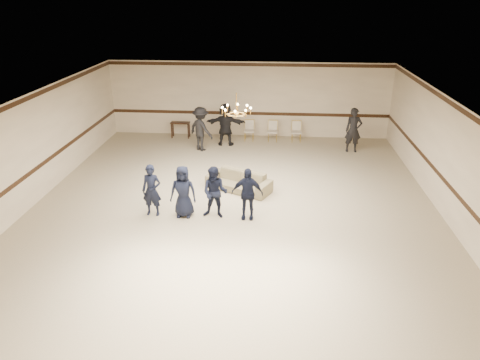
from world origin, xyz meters
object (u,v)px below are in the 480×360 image
object	(u,v)px
boy_c	(215,193)
banquet_chair_left	(249,131)
adult_left	(201,129)
console_table	(181,130)
boy_d	(247,194)
banquet_chair_mid	(273,131)
adult_mid	(225,124)
boy_b	(183,192)
adult_right	(353,130)
boy_a	(152,190)
settee	(239,181)
banquet_chair_right	(296,132)
chandelier	(236,104)

from	to	relation	value
boy_c	banquet_chair_left	size ratio (longest dim) A/B	1.76
adult_left	console_table	distance (m)	2.01
boy_d	banquet_chair_mid	xyz separation A→B (m)	(0.63, 6.98, -0.33)
adult_mid	banquet_chair_left	xyz separation A→B (m)	(0.94, 0.65, -0.45)
boy_d	console_table	bearing A→B (deg)	115.92
boy_b	adult_left	distance (m)	5.64
adult_right	adult_left	bearing A→B (deg)	-179.25
boy_c	adult_right	size ratio (longest dim) A/B	0.86
banquet_chair_mid	console_table	bearing A→B (deg)	179.37
boy_a	settee	xyz separation A→B (m)	(2.31, 1.88, -0.45)
adult_mid	adult_right	size ratio (longest dim) A/B	1.00
banquet_chair_left	banquet_chair_right	size ratio (longest dim) A/B	1.00
settee	console_table	bearing A→B (deg)	144.96
banquet_chair_mid	banquet_chair_right	distance (m)	1.00
boy_b	banquet_chair_right	xyz separation A→B (m)	(3.43, 6.98, -0.33)
boy_b	boy_d	xyz separation A→B (m)	(1.80, 0.00, 0.00)
adult_right	banquet_chair_mid	distance (m)	3.37
adult_mid	banquet_chair_right	world-z (taller)	adult_mid
adult_mid	banquet_chair_right	bearing A→B (deg)	-166.48
boy_b	boy_d	world-z (taller)	same
console_table	boy_b	bearing A→B (deg)	-76.81
chandelier	boy_a	bearing A→B (deg)	-142.85
chandelier	adult_mid	distance (m)	5.10
settee	adult_left	bearing A→B (deg)	141.46
boy_c	console_table	world-z (taller)	boy_c
chandelier	boy_d	distance (m)	2.76
chandelier	adult_right	size ratio (longest dim) A/B	0.54
adult_right	banquet_chair_right	distance (m)	2.45
boy_b	boy_d	distance (m)	1.80
boy_d	banquet_chair_right	world-z (taller)	boy_d
boy_d	banquet_chair_mid	bearing A→B (deg)	85.61
boy_d	banquet_chair_left	bearing A→B (deg)	93.80
adult_mid	banquet_chair_right	size ratio (longest dim) A/B	2.04
banquet_chair_left	banquet_chair_mid	bearing A→B (deg)	-3.43
boy_b	boy_a	bearing A→B (deg)	-178.78
chandelier	boy_c	world-z (taller)	chandelier
boy_b	boy_d	bearing A→B (deg)	1.22
chandelier	console_table	bearing A→B (deg)	118.15
boy_c	banquet_chair_mid	bearing A→B (deg)	84.48
boy_c	banquet_chair_right	xyz separation A→B (m)	(2.53, 6.98, -0.33)
banquet_chair_left	console_table	bearing A→B (deg)	172.76
banquet_chair_mid	console_table	size ratio (longest dim) A/B	1.06
banquet_chair_left	console_table	size ratio (longest dim) A/B	1.06
settee	banquet_chair_left	bearing A→B (deg)	115.38
boy_b	banquet_chair_right	distance (m)	7.78
chandelier	adult_right	bearing A→B (deg)	44.85
boy_b	banquet_chair_mid	xyz separation A→B (m)	(2.43, 6.98, -0.33)
banquet_chair_right	adult_right	bearing A→B (deg)	-29.99
boy_b	console_table	world-z (taller)	boy_b
adult_left	banquet_chair_left	world-z (taller)	adult_left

